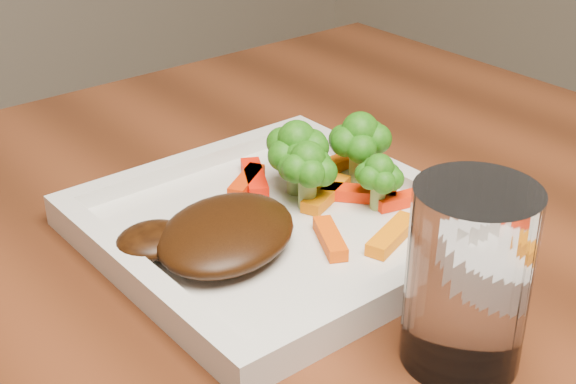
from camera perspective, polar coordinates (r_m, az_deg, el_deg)
plate at (r=0.64m, az=-0.70°, el=-2.72°), size 0.27×0.27×0.01m
steak at (r=0.60m, az=-4.42°, el=-2.94°), size 0.15×0.14×0.03m
broccoli_0 at (r=0.67m, az=0.62°, el=2.70°), size 0.07×0.07×0.07m
broccoli_1 at (r=0.69m, az=5.10°, el=3.17°), size 0.06×0.06×0.06m
broccoli_2 at (r=0.65m, az=6.49°, el=1.17°), size 0.05×0.05×0.06m
broccoli_3 at (r=0.65m, az=1.40°, el=1.37°), size 0.06×0.06×0.06m
carrot_0 at (r=0.62m, az=7.42°, el=-3.05°), size 0.06×0.03×0.01m
carrot_1 at (r=0.67m, az=8.23°, el=-0.52°), size 0.05×0.02×0.01m
carrot_2 at (r=0.61m, az=3.01°, el=-3.31°), size 0.04×0.05×0.01m
carrot_3 at (r=0.72m, az=3.16°, el=1.92°), size 0.06×0.02×0.01m
carrot_4 at (r=0.69m, az=-2.96°, el=0.76°), size 0.05×0.04×0.01m
carrot_5 at (r=0.67m, az=5.05°, el=-0.11°), size 0.05×0.06×0.01m
carrot_6 at (r=0.67m, az=2.73°, el=-0.13°), size 0.06×0.04×0.01m
drinking_glass at (r=0.50m, az=12.68°, el=-5.98°), size 0.08×0.08×0.12m
carrot_7 at (r=0.70m, az=-2.40°, el=1.04°), size 0.04×0.06×0.01m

